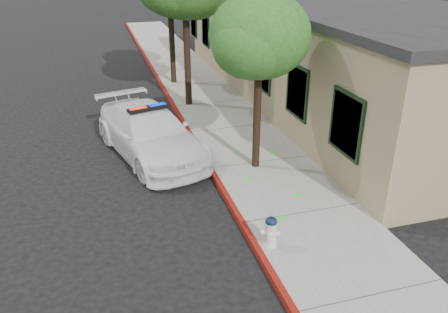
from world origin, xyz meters
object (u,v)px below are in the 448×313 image
(fire_hydrant, at_px, (271,231))
(street_tree_near, at_px, (260,40))
(police_car, at_px, (150,133))
(clapboard_building, at_px, (323,49))

(fire_hydrant, relative_size, street_tree_near, 0.15)
(police_car, xyz_separation_m, street_tree_near, (2.88, -1.95, 3.09))
(police_car, bearing_deg, clapboard_building, 12.15)
(clapboard_building, relative_size, street_tree_near, 4.19)
(fire_hydrant, height_order, street_tree_near, street_tree_near)
(clapboard_building, bearing_deg, fire_hydrant, -122.30)
(police_car, xyz_separation_m, fire_hydrant, (1.83, -5.78, -0.26))
(clapboard_building, xyz_separation_m, police_car, (-8.17, -4.26, -1.35))
(fire_hydrant, distance_m, street_tree_near, 5.19)
(clapboard_building, bearing_deg, street_tree_near, -130.43)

